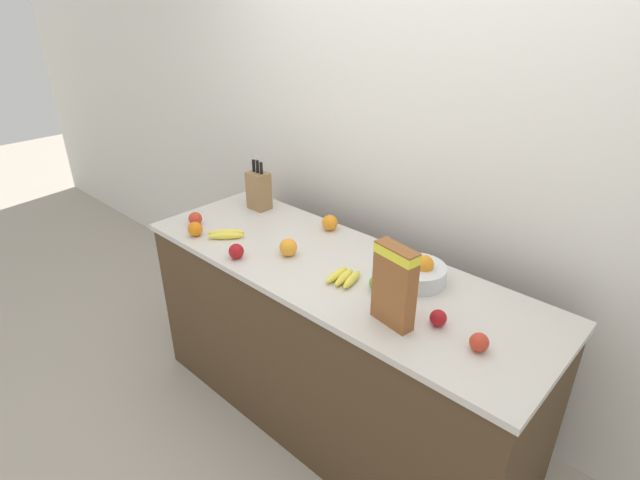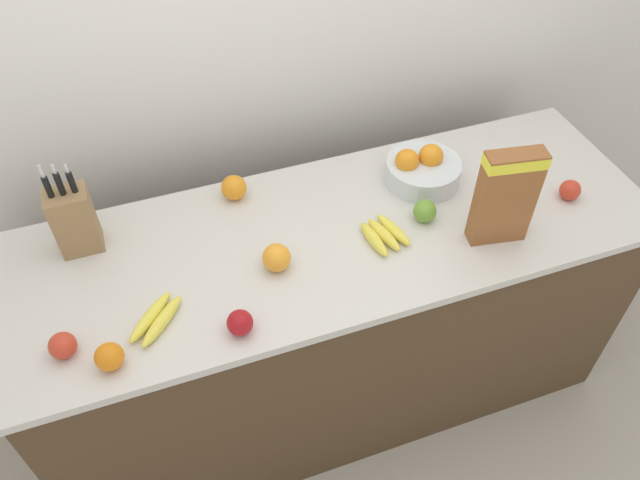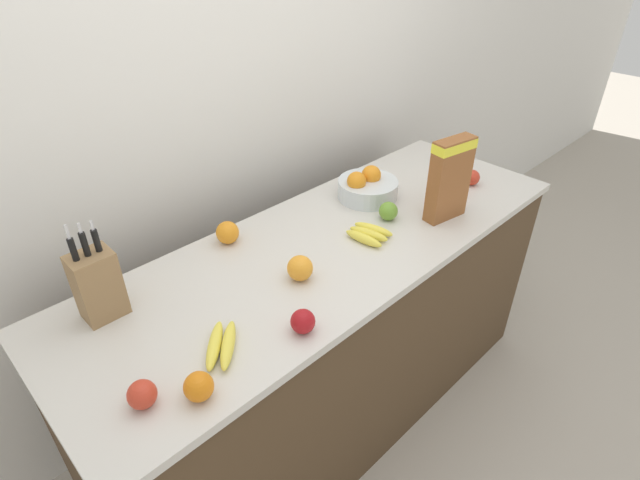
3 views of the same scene
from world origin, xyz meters
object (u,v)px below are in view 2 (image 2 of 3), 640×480
Objects in this scene: fruit_bowl at (422,169)px; apple_rear at (63,346)px; knife_block at (74,220)px; apple_leftmost at (517,197)px; banana_bunch_right at (384,234)px; orange_front_center at (277,258)px; apple_middle at (425,211)px; cereal_box at (506,194)px; banana_bunch_left at (156,319)px; apple_by_knife_block at (570,190)px; apple_rightmost at (240,323)px; orange_near_bowl at (234,188)px; orange_mid_right at (109,357)px.

fruit_bowl is 1.23m from apple_rear.
apple_leftmost is (1.35, -0.28, -0.08)m from knife_block.
banana_bunch_right is 0.96m from apple_rear.
apple_middle is at bearing 4.43° from orange_front_center.
orange_front_center is at bearing -27.84° from knife_block.
cereal_box is 1.30m from apple_rear.
apple_rear reaches higher than banana_bunch_right.
fruit_bowl is 0.62m from orange_front_center.
fruit_bowl is 1.36× the size of banana_bunch_left.
banana_bunch_right is 0.47m from apple_leftmost.
banana_bunch_left is 1.37m from apple_by_knife_block.
fruit_bowl is 2.93× the size of orange_front_center.
apple_rear is at bearing 169.60° from apple_rightmost.
cereal_box reaches higher than apple_by_knife_block.
fruit_bowl is at bearing -11.61° from orange_near_bowl.
apple_rear is at bearing -172.74° from apple_middle.
fruit_bowl is at bearing 66.78° from apple_middle.
orange_near_bowl is 0.98× the size of orange_front_center.
apple_by_knife_block is 1.61m from apple_rear.
apple_rightmost is at bearing -151.35° from fruit_bowl.
fruit_bowl reaches higher than banana_bunch_left.
knife_block is 1.01× the size of cereal_box.
apple_leftmost is 0.76× the size of orange_front_center.
banana_bunch_right is 0.65m from apple_by_knife_block.
cereal_box is 4.48× the size of apple_rear.
apple_leftmost is at bearing -11.76° from knife_block.
apple_middle is at bearing -13.23° from knife_block.
fruit_bowl is at bearing 137.87° from apple_leftmost.
banana_bunch_left is at bearing -175.86° from apple_leftmost.
knife_block reaches higher than apple_rightmost.
apple_by_knife_block is 0.95× the size of apple_rightmost.
apple_rightmost is at bearing -130.52° from orange_front_center.
apple_leftmost is (0.14, 0.10, -0.14)m from cereal_box.
banana_bunch_right is at bearing 179.72° from apple_leftmost.
banana_bunch_right is (0.88, -0.28, -0.09)m from knife_block.
apple_middle reaches higher than banana_bunch_left.
cereal_box reaches higher than fruit_bowl.
orange_near_bowl reaches higher than apple_rightmost.
cereal_box is at bearing -39.04° from apple_middle.
knife_block reaches higher than apple_middle.
apple_middle is (-0.49, 0.07, 0.00)m from apple_by_knife_block.
banana_bunch_left is at bearing 4.54° from apple_rear.
knife_block is 0.47m from orange_mid_right.
orange_mid_right is at bearing -167.70° from apple_middle.
banana_bunch_right is (0.72, 0.09, 0.00)m from banana_bunch_left.
orange_mid_right is 0.89× the size of orange_front_center.
apple_rightmost reaches higher than apple_leftmost.
fruit_bowl is (1.11, -0.07, -0.06)m from knife_block.
orange_front_center is (0.61, 0.10, 0.01)m from apple_rear.
apple_leftmost is at bearing -0.28° from banana_bunch_right.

